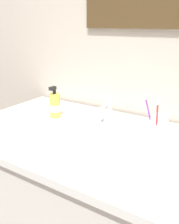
{
  "coord_description": "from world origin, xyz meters",
  "views": [
    {
      "loc": [
        0.53,
        -0.83,
        1.37
      ],
      "look_at": [
        -0.04,
        0.03,
        1.01
      ],
      "focal_mm": 41.16,
      "sensor_mm": 36.0,
      "label": 1
    }
  ],
  "objects": [
    {
      "name": "sink_basin",
      "position": [
        -0.04,
        0.0,
        0.89
      ],
      "size": [
        0.4,
        0.4,
        0.1
      ],
      "color": "white",
      "rests_on": "vanity_counter"
    },
    {
      "name": "toothbrush_purple",
      "position": [
        0.19,
        0.13,
        1.02
      ],
      "size": [
        0.05,
        0.04,
        0.18
      ],
      "color": "purple",
      "rests_on": "toothbrush_cup"
    },
    {
      "name": "tiled_wall_back",
      "position": [
        0.0,
        0.38,
        1.2
      ],
      "size": [
        2.39,
        0.04,
        2.4
      ],
      "primitive_type": "cube",
      "color": "beige",
      "rests_on": "ground"
    },
    {
      "name": "toothbrush_red",
      "position": [
        0.23,
        0.11,
        1.02
      ],
      "size": [
        0.02,
        0.06,
        0.18
      ],
      "color": "red",
      "rests_on": "toothbrush_cup"
    },
    {
      "name": "soap_dispenser",
      "position": [
        -0.28,
        0.09,
        0.98
      ],
      "size": [
        0.06,
        0.06,
        0.16
      ],
      "color": "#DBCC4C",
      "rests_on": "vanity_counter"
    },
    {
      "name": "vanity_counter",
      "position": [
        0.0,
        0.0,
        0.46
      ],
      "size": [
        1.19,
        0.67,
        0.92
      ],
      "color": "silver",
      "rests_on": "ground"
    },
    {
      "name": "faucet",
      "position": [
        -0.04,
        0.2,
        0.99
      ],
      "size": [
        0.02,
        0.14,
        0.13
      ],
      "color": "silver",
      "rests_on": "sink_basin"
    },
    {
      "name": "toothbrush_cup",
      "position": [
        0.23,
        0.16,
        0.96
      ],
      "size": [
        0.07,
        0.07,
        0.09
      ],
      "primitive_type": "cylinder",
      "color": "white",
      "rests_on": "vanity_counter"
    }
  ]
}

